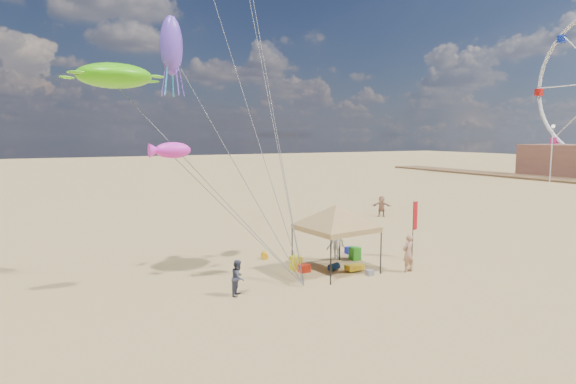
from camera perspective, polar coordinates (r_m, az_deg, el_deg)
name	(u,v)px	position (r m, az deg, el deg)	size (l,w,h in m)	color
ground	(319,288)	(21.73, 3.75, -11.38)	(280.00, 280.00, 0.00)	tan
canopy_tent	(336,207)	(23.67, 5.76, -1.82)	(6.28, 6.28, 3.89)	black
feather_flag	(415,219)	(27.56, 14.84, -3.18)	(0.46, 0.19, 3.16)	black
cooler_red	(304,268)	(24.08, 1.95, -9.07)	(0.54, 0.38, 0.38)	red
cooler_blue	(350,250)	(27.94, 7.39, -6.88)	(0.54, 0.38, 0.38)	#1416A4
bag_navy	(334,267)	(24.50, 5.48, -8.84)	(0.36, 0.36, 0.60)	#0E243E
bag_orange	(265,255)	(26.62, -2.81, -7.55)	(0.36, 0.36, 0.60)	orange
chair_green	(355,253)	(26.57, 7.97, -7.26)	(0.50, 0.50, 0.70)	#278B19
chair_yellow	(296,263)	(24.42, 0.91, -8.45)	(0.50, 0.50, 0.70)	yellow
crate_grey	(370,273)	(23.85, 9.70, -9.45)	(0.34, 0.30, 0.28)	gray
beach_cart	(355,267)	(24.43, 7.92, -8.88)	(0.90, 0.50, 0.24)	gold
person_near_a	(408,253)	(24.67, 14.10, -7.07)	(0.69, 0.45, 1.89)	tan
person_near_b	(238,278)	(20.70, -5.95, -10.11)	(0.74, 0.58, 1.53)	#3C3F51
person_near_c	(336,243)	(26.33, 5.73, -6.03)	(1.22, 0.70, 1.88)	silver
person_far_c	(382,206)	(40.69, 11.07, -1.66)	(1.63, 0.52, 1.75)	tan
building_north	(574,161)	(91.30, 30.88, 3.22)	(10.00, 14.00, 5.20)	#8C5947
lamp_north	(552,144)	(78.95, 28.92, 5.05)	(0.50, 0.50, 8.25)	silver
turtle_kite	(114,76)	(22.01, -19.99, 12.86)	(3.12, 2.49, 1.04)	#47CC0B
fish_kite	(173,150)	(20.98, -13.55, 4.86)	(1.55, 0.77, 0.69)	#FA2ED7
squid_kite	(171,45)	(23.32, -13.72, 16.58)	(1.02, 1.02, 2.66)	#6D43D8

